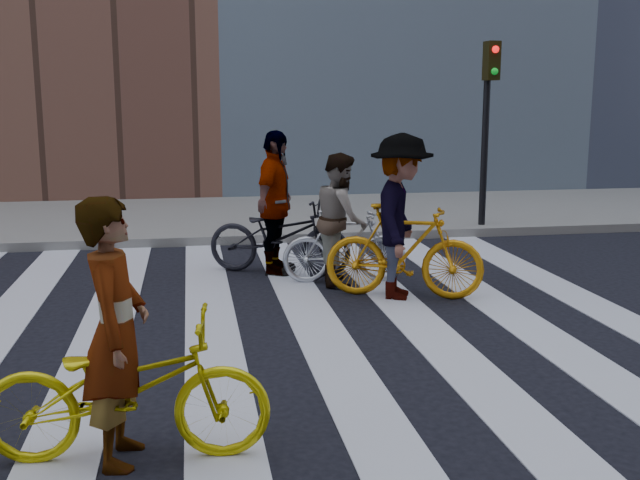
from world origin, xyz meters
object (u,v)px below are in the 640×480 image
object	(u,v)px
bike_yellow_right	(404,251)
rider_left	(116,332)
traffic_signal	(488,104)
bike_silver_mid	(345,246)
rider_mid	(341,219)
bike_yellow_left	(127,389)
rider_right	(401,217)
rider_rear	(275,203)
bike_dark_rear	(279,236)

from	to	relation	value
bike_yellow_right	rider_left	world-z (taller)	rider_left
traffic_signal	rider_left	size ratio (longest dim) A/B	1.87
bike_silver_mid	rider_mid	world-z (taller)	rider_mid
bike_yellow_left	rider_right	bearing A→B (deg)	-33.21
traffic_signal	bike_yellow_right	world-z (taller)	traffic_signal
rider_mid	bike_silver_mid	bearing A→B (deg)	-83.45
bike_silver_mid	rider_rear	world-z (taller)	rider_rear
bike_silver_mid	bike_dark_rear	xyz separation A→B (m)	(-0.77, 0.66, 0.04)
bike_yellow_left	bike_yellow_right	bearing A→B (deg)	-33.69
traffic_signal	rider_mid	size ratio (longest dim) A/B	1.96
traffic_signal	rider_rear	world-z (taller)	traffic_signal
bike_dark_rear	rider_rear	bearing A→B (deg)	114.16
bike_dark_rear	rider_left	xyz separation A→B (m)	(-1.68, -5.18, 0.36)
traffic_signal	rider_left	bearing A→B (deg)	-126.41
rider_mid	rider_right	world-z (taller)	rider_right
traffic_signal	bike_yellow_right	bearing A→B (deg)	-123.52
bike_yellow_right	traffic_signal	bearing A→B (deg)	-12.53
bike_yellow_left	rider_left	distance (m)	0.40
bike_yellow_left	rider_left	xyz separation A→B (m)	(-0.05, 0.00, 0.39)
bike_yellow_left	bike_dark_rear	xyz separation A→B (m)	(1.63, 5.18, 0.03)
bike_yellow_right	rider_right	world-z (taller)	rider_right
rider_right	rider_mid	bearing A→B (deg)	54.32
bike_yellow_left	rider_left	size ratio (longest dim) A/B	1.06
bike_yellow_right	bike_dark_rear	xyz separation A→B (m)	(-1.33, 1.51, -0.05)
rider_left	rider_mid	world-z (taller)	rider_left
bike_yellow_left	rider_right	world-z (taller)	rider_right
rider_right	rider_rear	world-z (taller)	rider_right
bike_silver_mid	rider_left	world-z (taller)	rider_left
bike_yellow_right	bike_yellow_left	bearing A→B (deg)	162.17
bike_yellow_right	rider_mid	distance (m)	1.07
bike_yellow_left	bike_yellow_right	xyz separation A→B (m)	(2.96, 3.68, 0.08)
rider_right	bike_yellow_left	bearing A→B (deg)	162.64
traffic_signal	rider_left	distance (m)	9.59
traffic_signal	rider_mid	bearing A→B (deg)	-135.99
traffic_signal	rider_right	xyz separation A→B (m)	(-2.67, -3.96, -1.29)
bike_dark_rear	rider_right	bearing A→B (deg)	-115.55
bike_yellow_left	rider_rear	world-z (taller)	rider_rear
bike_yellow_left	rider_mid	distance (m)	5.11
rider_mid	rider_right	size ratio (longest dim) A/B	0.86
rider_left	bike_silver_mid	bearing A→B (deg)	-23.39
bike_yellow_right	rider_right	xyz separation A→B (m)	(-0.05, 0.00, 0.42)
bike_silver_mid	bike_yellow_right	distance (m)	1.01
rider_left	rider_right	world-z (taller)	rider_right
rider_right	rider_rear	bearing A→B (deg)	62.37
bike_yellow_right	rider_left	size ratio (longest dim) A/B	1.07
bike_yellow_right	rider_right	size ratio (longest dim) A/B	0.96
bike_dark_rear	rider_mid	bearing A→B (deg)	-108.42
traffic_signal	rider_right	distance (m)	4.95
rider_rear	rider_left	bearing A→B (deg)	-173.32
rider_mid	rider_right	bearing A→B (deg)	-140.13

